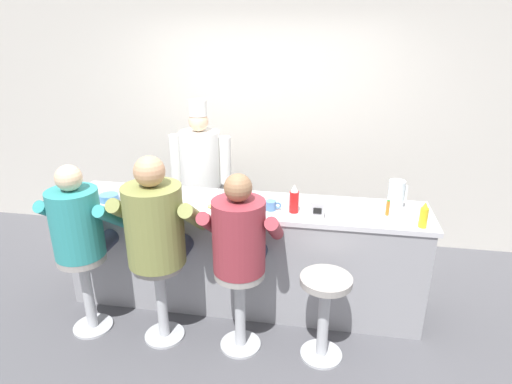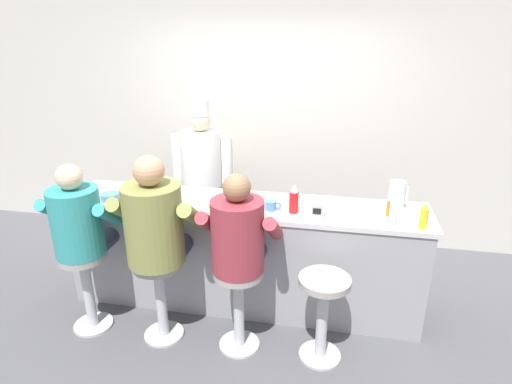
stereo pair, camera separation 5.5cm
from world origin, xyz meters
name	(u,v)px [view 2 (the right image)]	position (x,y,z in m)	size (l,w,h in m)	color
ground_plane	(237,320)	(0.00, 0.00, 0.00)	(20.00, 20.00, 0.00)	#4C4C51
wall_back	(270,122)	(0.00, 1.72, 1.35)	(10.00, 0.06, 2.70)	beige
diner_counter	(244,254)	(0.00, 0.30, 0.48)	(3.05, 0.60, 0.96)	gray
ketchup_bottle_red	(294,200)	(0.44, 0.19, 1.07)	(0.07, 0.07, 0.23)	red
mustard_bottle_yellow	(424,217)	(1.39, 0.08, 1.05)	(0.06, 0.06, 0.20)	yellow
hot_sauce_bottle_orange	(388,209)	(1.16, 0.26, 1.02)	(0.03, 0.03, 0.13)	orange
water_pitcher_clear	(397,195)	(1.24, 0.44, 1.07)	(0.15, 0.13, 0.23)	silver
breakfast_plate	(214,208)	(-0.20, 0.13, 0.97)	(0.25, 0.25, 0.05)	white
cereal_bowl	(110,197)	(-1.13, 0.16, 0.99)	(0.16, 0.16, 0.06)	#4C7FB7
coffee_mug_blue	(271,205)	(0.25, 0.21, 1.00)	(0.13, 0.09, 0.08)	#4C7AB2
napkin_dispenser_chrome	(317,210)	(0.62, 0.13, 1.03)	(0.11, 0.06, 0.13)	silver
diner_seated_teal	(80,228)	(-1.16, -0.26, 0.89)	(0.57, 0.56, 1.41)	#B2B5BA
diner_seated_olive	(156,229)	(-0.53, -0.25, 0.94)	(0.65, 0.64, 1.51)	#B2B5BA
diner_seated_maroon	(239,242)	(0.09, -0.26, 0.90)	(0.58, 0.57, 1.42)	#B2B5BA
empty_stool_round	(323,305)	(0.72, -0.29, 0.46)	(0.37, 0.37, 0.69)	#B2B5BA
cook_in_whites_near	(203,172)	(-0.63, 1.16, 0.92)	(0.65, 0.42, 1.67)	#232328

